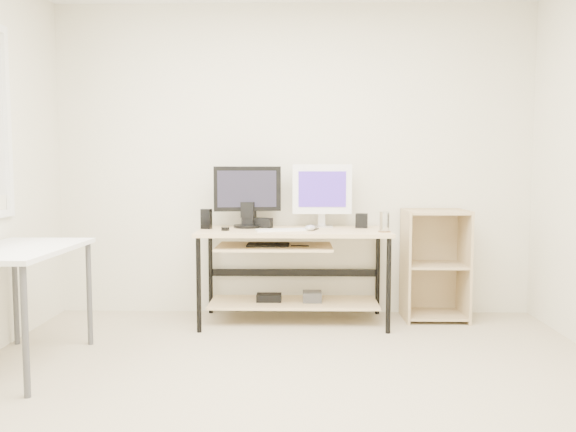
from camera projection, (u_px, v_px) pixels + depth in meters
The scene contains 16 objects.
room at pixel (263, 151), 2.79m from camera, with size 4.01×4.01×2.62m.
desk at pixel (290, 256), 4.46m from camera, with size 1.50×0.65×0.75m.
side_table at pixel (18, 260), 3.43m from camera, with size 0.60×1.00×0.75m.
shelf_unit at pixel (434, 264), 4.61m from camera, with size 0.50×0.40×0.90m.
black_monitor at pixel (247, 193), 4.57m from camera, with size 0.55×0.23×0.50m.
white_imac at pixel (322, 191), 4.60m from camera, with size 0.48×0.16×0.52m.
keyboard at pixel (283, 230), 4.35m from camera, with size 0.42×0.12×0.01m, color white.
mouse at pixel (310, 228), 4.37m from camera, with size 0.08×0.13×0.04m, color #BCBCC2.
center_speaker at pixel (262, 223), 4.58m from camera, with size 0.16×0.07×0.08m, color black.
speaker_left at pixel (249, 214), 4.58m from camera, with size 0.12×0.12×0.21m.
speaker_right at pixel (362, 221), 4.58m from camera, with size 0.10×0.10×0.12m, color black.
audio_controller at pixel (206, 219), 4.48m from camera, with size 0.08×0.05×0.16m, color black.
volume_puck at pixel (225, 229), 4.37m from camera, with size 0.06×0.06×0.03m, color black.
smartphone at pixel (313, 229), 4.44m from camera, with size 0.06×0.11×0.01m, color black.
coaster at pixel (384, 232), 4.27m from camera, with size 0.10×0.10×0.01m, color olive.
drinking_glass at pixel (384, 221), 4.26m from camera, with size 0.07×0.07×0.15m, color white.
Camera 1 is at (0.04, -2.76, 1.22)m, focal length 35.00 mm.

